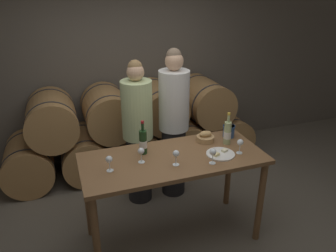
% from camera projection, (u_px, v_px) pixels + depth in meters
% --- Properties ---
extents(ground_plane, '(10.00, 10.00, 0.00)m').
position_uv_depth(ground_plane, '(173.00, 236.00, 3.41)').
color(ground_plane, '#665E51').
extents(stone_wall_back, '(10.00, 0.12, 3.20)m').
position_uv_depth(stone_wall_back, '(122.00, 47.00, 4.57)').
color(stone_wall_back, '#60594F').
rests_on(stone_wall_back, ground_plane).
extents(barrel_stack, '(3.44, 0.82, 1.18)m').
position_uv_depth(barrel_stack, '(135.00, 130.00, 4.53)').
color(barrel_stack, '#A87A47').
rests_on(barrel_stack, ground_plane).
extents(tasting_table, '(1.71, 0.75, 0.94)m').
position_uv_depth(tasting_table, '(173.00, 168.00, 3.09)').
color(tasting_table, brown).
rests_on(tasting_table, ground_plane).
extents(person_left, '(0.34, 0.34, 1.70)m').
position_uv_depth(person_left, '(138.00, 134.00, 3.68)').
color(person_left, '#232326').
rests_on(person_left, ground_plane).
extents(person_right, '(0.35, 0.35, 1.79)m').
position_uv_depth(person_right, '(174.00, 124.00, 3.79)').
color(person_right, '#232326').
rests_on(person_right, ground_plane).
extents(wine_bottle_red, '(0.07, 0.07, 0.33)m').
position_uv_depth(wine_bottle_red, '(143.00, 142.00, 3.06)').
color(wine_bottle_red, '#193819').
rests_on(wine_bottle_red, tasting_table).
extents(wine_bottle_white, '(0.07, 0.07, 0.33)m').
position_uv_depth(wine_bottle_white, '(227.00, 133.00, 3.24)').
color(wine_bottle_white, '#ADBC7F').
rests_on(wine_bottle_white, tasting_table).
extents(blue_crock, '(0.13, 0.13, 0.13)m').
position_uv_depth(blue_crock, '(229.00, 131.00, 3.42)').
color(blue_crock, '#335693').
rests_on(blue_crock, tasting_table).
extents(bread_basket, '(0.18, 0.18, 0.11)m').
position_uv_depth(bread_basket, '(205.00, 137.00, 3.33)').
color(bread_basket, tan).
rests_on(bread_basket, tasting_table).
extents(cheese_plate, '(0.27, 0.27, 0.04)m').
position_uv_depth(cheese_plate, '(220.00, 154.00, 3.07)').
color(cheese_plate, white).
rests_on(cheese_plate, tasting_table).
extents(wine_glass_far_left, '(0.06, 0.06, 0.14)m').
position_uv_depth(wine_glass_far_left, '(109.00, 160.00, 2.77)').
color(wine_glass_far_left, white).
rests_on(wine_glass_far_left, tasting_table).
extents(wine_glass_left, '(0.06, 0.06, 0.14)m').
position_uv_depth(wine_glass_left, '(141.00, 152.00, 2.91)').
color(wine_glass_left, white).
rests_on(wine_glass_left, tasting_table).
extents(wine_glass_center, '(0.06, 0.06, 0.14)m').
position_uv_depth(wine_glass_center, '(176.00, 154.00, 2.86)').
color(wine_glass_center, white).
rests_on(wine_glass_center, tasting_table).
extents(wine_glass_right, '(0.06, 0.06, 0.14)m').
position_uv_depth(wine_glass_right, '(213.00, 153.00, 2.89)').
color(wine_glass_right, white).
rests_on(wine_glass_right, tasting_table).
extents(wine_glass_far_right, '(0.06, 0.06, 0.14)m').
position_uv_depth(wine_glass_far_right, '(240.00, 143.00, 3.07)').
color(wine_glass_far_right, white).
rests_on(wine_glass_far_right, tasting_table).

